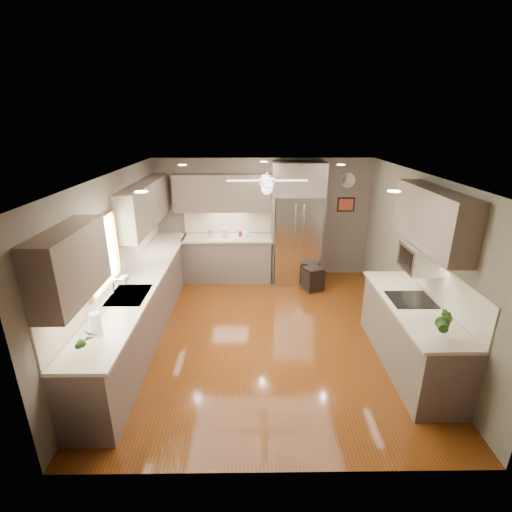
{
  "coord_description": "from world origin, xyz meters",
  "views": [
    {
      "loc": [
        -0.23,
        -5.14,
        3.21
      ],
      "look_at": [
        -0.16,
        0.6,
        1.1
      ],
      "focal_mm": 26.0,
      "sensor_mm": 36.0,
      "label": 1
    }
  ],
  "objects_px": {
    "bowl": "(244,235)",
    "soap_bottle": "(124,279)",
    "canister_b": "(210,234)",
    "paper_towel": "(96,324)",
    "refrigerator": "(297,225)",
    "canister_d": "(240,234)",
    "potted_plant_right": "(445,322)",
    "microwave": "(421,258)",
    "potted_plant_left": "(86,339)",
    "stool": "(313,279)",
    "canister_c": "(224,233)"
  },
  "relations": [
    {
      "from": "paper_towel",
      "to": "refrigerator",
      "type": "bearing_deg",
      "value": 54.04
    },
    {
      "from": "canister_b",
      "to": "refrigerator",
      "type": "xyz_separation_m",
      "value": [
        1.78,
        -0.04,
        0.18
      ]
    },
    {
      "from": "paper_towel",
      "to": "bowl",
      "type": "bearing_deg",
      "value": 67.0
    },
    {
      "from": "potted_plant_right",
      "to": "refrigerator",
      "type": "relative_size",
      "value": 0.14
    },
    {
      "from": "refrigerator",
      "to": "paper_towel",
      "type": "distance_m",
      "value": 4.54
    },
    {
      "from": "canister_d",
      "to": "bowl",
      "type": "distance_m",
      "value": 0.09
    },
    {
      "from": "canister_d",
      "to": "bowl",
      "type": "relative_size",
      "value": 0.58
    },
    {
      "from": "refrigerator",
      "to": "microwave",
      "type": "distance_m",
      "value": 3.03
    },
    {
      "from": "potted_plant_left",
      "to": "soap_bottle",
      "type": "bearing_deg",
      "value": 95.04
    },
    {
      "from": "canister_b",
      "to": "paper_towel",
      "type": "distance_m",
      "value": 3.82
    },
    {
      "from": "canister_c",
      "to": "potted_plant_left",
      "type": "bearing_deg",
      "value": -105.84
    },
    {
      "from": "canister_c",
      "to": "soap_bottle",
      "type": "bearing_deg",
      "value": -118.41
    },
    {
      "from": "canister_b",
      "to": "canister_c",
      "type": "xyz_separation_m",
      "value": [
        0.29,
        -0.0,
        0.02
      ]
    },
    {
      "from": "potted_plant_left",
      "to": "paper_towel",
      "type": "distance_m",
      "value": 0.32
    },
    {
      "from": "soap_bottle",
      "to": "refrigerator",
      "type": "bearing_deg",
      "value": 40.15
    },
    {
      "from": "canister_d",
      "to": "potted_plant_left",
      "type": "relative_size",
      "value": 0.38
    },
    {
      "from": "potted_plant_left",
      "to": "refrigerator",
      "type": "distance_m",
      "value": 4.79
    },
    {
      "from": "potted_plant_left",
      "to": "refrigerator",
      "type": "xyz_separation_m",
      "value": [
        2.64,
        4.0,
        0.1
      ]
    },
    {
      "from": "refrigerator",
      "to": "stool",
      "type": "distance_m",
      "value": 1.13
    },
    {
      "from": "potted_plant_left",
      "to": "stool",
      "type": "height_order",
      "value": "potted_plant_left"
    },
    {
      "from": "soap_bottle",
      "to": "stool",
      "type": "xyz_separation_m",
      "value": [
        3.07,
        1.81,
        -0.81
      ]
    },
    {
      "from": "refrigerator",
      "to": "paper_towel",
      "type": "bearing_deg",
      "value": -125.96
    },
    {
      "from": "soap_bottle",
      "to": "potted_plant_left",
      "type": "bearing_deg",
      "value": -84.96
    },
    {
      "from": "canister_d",
      "to": "potted_plant_left",
      "type": "height_order",
      "value": "potted_plant_left"
    },
    {
      "from": "canister_b",
      "to": "soap_bottle",
      "type": "height_order",
      "value": "soap_bottle"
    },
    {
      "from": "microwave",
      "to": "canister_b",
      "type": "bearing_deg",
      "value": 138.51
    },
    {
      "from": "bowl",
      "to": "refrigerator",
      "type": "relative_size",
      "value": 0.08
    },
    {
      "from": "refrigerator",
      "to": "stool",
      "type": "height_order",
      "value": "refrigerator"
    },
    {
      "from": "refrigerator",
      "to": "potted_plant_right",
      "type": "bearing_deg",
      "value": -72.19
    },
    {
      "from": "canister_b",
      "to": "potted_plant_right",
      "type": "height_order",
      "value": "potted_plant_right"
    },
    {
      "from": "bowl",
      "to": "soap_bottle",
      "type": "bearing_deg",
      "value": -125.26
    },
    {
      "from": "potted_plant_left",
      "to": "microwave",
      "type": "height_order",
      "value": "microwave"
    },
    {
      "from": "canister_c",
      "to": "paper_towel",
      "type": "bearing_deg",
      "value": -107.55
    },
    {
      "from": "soap_bottle",
      "to": "paper_towel",
      "type": "xyz_separation_m",
      "value": [
        0.12,
        -1.33,
        0.04
      ]
    },
    {
      "from": "canister_b",
      "to": "potted_plant_left",
      "type": "bearing_deg",
      "value": -101.91
    },
    {
      "from": "canister_d",
      "to": "paper_towel",
      "type": "distance_m",
      "value": 4.02
    },
    {
      "from": "potted_plant_right",
      "to": "stool",
      "type": "relative_size",
      "value": 0.77
    },
    {
      "from": "soap_bottle",
      "to": "refrigerator",
      "type": "xyz_separation_m",
      "value": [
        2.78,
        2.35,
        0.14
      ]
    },
    {
      "from": "canister_b",
      "to": "paper_towel",
      "type": "bearing_deg",
      "value": -103.34
    },
    {
      "from": "canister_b",
      "to": "paper_towel",
      "type": "relative_size",
      "value": 0.5
    },
    {
      "from": "canister_c",
      "to": "stool",
      "type": "height_order",
      "value": "canister_c"
    },
    {
      "from": "canister_d",
      "to": "microwave",
      "type": "height_order",
      "value": "microwave"
    },
    {
      "from": "canister_b",
      "to": "potted_plant_left",
      "type": "height_order",
      "value": "potted_plant_left"
    },
    {
      "from": "soap_bottle",
      "to": "paper_towel",
      "type": "distance_m",
      "value": 1.33
    },
    {
      "from": "soap_bottle",
      "to": "bowl",
      "type": "bearing_deg",
      "value": 54.74
    },
    {
      "from": "canister_d",
      "to": "bowl",
      "type": "bearing_deg",
      "value": 4.63
    },
    {
      "from": "canister_d",
      "to": "refrigerator",
      "type": "height_order",
      "value": "refrigerator"
    },
    {
      "from": "canister_d",
      "to": "stool",
      "type": "distance_m",
      "value": 1.74
    },
    {
      "from": "canister_b",
      "to": "potted_plant_right",
      "type": "xyz_separation_m",
      "value": [
        2.99,
        -3.79,
        0.11
      ]
    },
    {
      "from": "bowl",
      "to": "microwave",
      "type": "distance_m",
      "value": 3.7
    }
  ]
}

